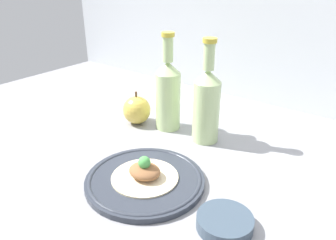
{
  "coord_description": "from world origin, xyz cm",
  "views": [
    {
      "loc": [
        46.63,
        -57.47,
        45.26
      ],
      "look_at": [
        1.25,
        2.06,
        10.17
      ],
      "focal_mm": 35.0,
      "sensor_mm": 36.0,
      "label": 1
    }
  ],
  "objects": [
    {
      "name": "ground_plane",
      "position": [
        0.0,
        0.0,
        -2.0
      ],
      "size": [
        180.0,
        110.0,
        4.0
      ],
      "primitive_type": "cube",
      "color": "gray"
    },
    {
      "name": "plate",
      "position": [
        4.64,
        -11.13,
        0.88
      ],
      "size": [
        27.45,
        27.45,
        1.66
      ],
      "color": "#2D333D",
      "rests_on": "ground_plane"
    },
    {
      "name": "plated_food",
      "position": [
        4.64,
        -11.13,
        2.83
      ],
      "size": [
        15.41,
        15.41,
        5.58
      ],
      "color": "beige",
      "rests_on": "plate"
    },
    {
      "name": "cider_bottle_left",
      "position": [
        -8.81,
        15.25,
        11.33
      ],
      "size": [
        7.51,
        7.51,
        29.06
      ],
      "color": "#B7D18E",
      "rests_on": "ground_plane"
    },
    {
      "name": "cider_bottle_right",
      "position": [
        4.54,
        15.25,
        11.33
      ],
      "size": [
        7.51,
        7.51,
        29.06
      ],
      "color": "#B7D18E",
      "rests_on": "ground_plane"
    },
    {
      "name": "apple",
      "position": [
        -18.58,
        11.82,
        4.42
      ],
      "size": [
        8.82,
        8.82,
        10.5
      ],
      "color": "gold",
      "rests_on": "ground_plane"
    },
    {
      "name": "dipping_bowl",
      "position": [
        26.1,
        -12.73,
        1.27
      ],
      "size": [
        10.89,
        10.89,
        2.54
      ],
      "color": "#384756",
      "rests_on": "ground_plane"
    }
  ]
}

